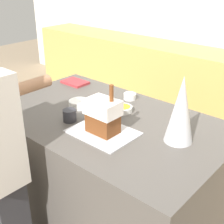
% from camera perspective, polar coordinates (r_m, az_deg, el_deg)
% --- Properties ---
extents(ground_plane, '(12.00, 12.00, 0.00)m').
position_cam_1_polar(ground_plane, '(2.60, -1.20, -19.78)').
color(ground_plane, gray).
extents(back_cabinet_block, '(6.00, 0.60, 0.92)m').
position_cam_1_polar(back_cabinet_block, '(3.88, 19.78, 2.93)').
color(back_cabinet_block, tan).
rests_on(back_cabinet_block, ground_plane).
extents(kitchen_island, '(1.62, 0.97, 0.93)m').
position_cam_1_polar(kitchen_island, '(2.29, -1.31, -11.51)').
color(kitchen_island, '#514C47').
rests_on(kitchen_island, ground_plane).
extents(baking_tray, '(0.38, 0.30, 0.01)m').
position_cam_1_polar(baking_tray, '(1.86, -1.66, -3.72)').
color(baking_tray, silver).
rests_on(baking_tray, kitchen_island).
extents(gingerbread_house, '(0.20, 0.14, 0.30)m').
position_cam_1_polar(gingerbread_house, '(1.81, -1.69, -0.59)').
color(gingerbread_house, brown).
rests_on(gingerbread_house, baking_tray).
extents(decorative_tree, '(0.16, 0.16, 0.39)m').
position_cam_1_polar(decorative_tree, '(1.73, 12.49, 0.41)').
color(decorative_tree, silver).
rests_on(decorative_tree, kitchen_island).
extents(candy_bowl_front_corner, '(0.09, 0.09, 0.04)m').
position_cam_1_polar(candy_bowl_front_corner, '(2.32, 3.28, 2.95)').
color(candy_bowl_front_corner, white).
rests_on(candy_bowl_front_corner, kitchen_island).
extents(candy_bowl_near_tray_left, '(0.10, 0.10, 0.05)m').
position_cam_1_polar(candy_bowl_near_tray_left, '(1.95, 12.57, -2.08)').
color(candy_bowl_near_tray_left, white).
rests_on(candy_bowl_near_tray_left, kitchen_island).
extents(candy_bowl_far_left, '(0.13, 0.13, 0.04)m').
position_cam_1_polar(candy_bowl_far_left, '(2.12, 1.94, 0.61)').
color(candy_bowl_far_left, white).
rests_on(candy_bowl_far_left, kitchen_island).
extents(candy_bowl_center_rear, '(0.14, 0.14, 0.05)m').
position_cam_1_polar(candy_bowl_center_rear, '(2.19, -6.18, 1.55)').
color(candy_bowl_center_rear, white).
rests_on(candy_bowl_center_rear, kitchen_island).
extents(cookbook, '(0.21, 0.15, 0.02)m').
position_cam_1_polar(cookbook, '(2.66, -6.77, 5.41)').
color(cookbook, '#B23338').
rests_on(cookbook, kitchen_island).
extents(mug, '(0.09, 0.09, 0.08)m').
position_cam_1_polar(mug, '(2.00, -7.75, -0.62)').
color(mug, '#2D2D33').
rests_on(mug, kitchen_island).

